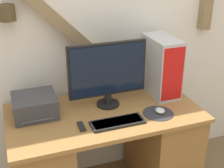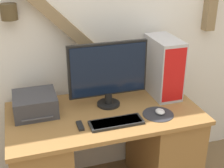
{
  "view_description": "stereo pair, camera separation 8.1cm",
  "coord_description": "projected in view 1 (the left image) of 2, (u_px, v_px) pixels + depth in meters",
  "views": [
    {
      "loc": [
        -0.6,
        -1.46,
        1.85
      ],
      "look_at": [
        0.05,
        0.35,
        0.97
      ],
      "focal_mm": 50.0,
      "sensor_mm": 36.0,
      "label": 1
    },
    {
      "loc": [
        -0.52,
        -1.48,
        1.85
      ],
      "look_at": [
        0.05,
        0.35,
        0.97
      ],
      "focal_mm": 50.0,
      "sensor_mm": 36.0,
      "label": 2
    }
  ],
  "objects": [
    {
      "name": "remote_control",
      "position": [
        81.0,
        126.0,
        1.99
      ],
      "size": [
        0.04,
        0.1,
        0.02
      ],
      "color": "black",
      "rests_on": "desk"
    },
    {
      "name": "mouse",
      "position": [
        160.0,
        110.0,
        2.15
      ],
      "size": [
        0.06,
        0.08,
        0.03
      ],
      "color": "silver",
      "rests_on": "mousepad"
    },
    {
      "name": "wall_back",
      "position": [
        86.0,
        16.0,
        2.27
      ],
      "size": [
        6.4,
        0.16,
        2.7
      ],
      "color": "white",
      "rests_on": "ground_plane"
    },
    {
      "name": "printer",
      "position": [
        35.0,
        106.0,
        2.11
      ],
      "size": [
        0.29,
        0.28,
        0.14
      ],
      "color": "#38383D",
      "rests_on": "desk"
    },
    {
      "name": "keyboard",
      "position": [
        117.0,
        122.0,
        2.03
      ],
      "size": [
        0.35,
        0.13,
        0.02
      ],
      "color": "black",
      "rests_on": "desk"
    },
    {
      "name": "mousepad",
      "position": [
        158.0,
        113.0,
        2.15
      ],
      "size": [
        0.21,
        0.21,
        0.0
      ],
      "color": "#2D2D33",
      "rests_on": "desk"
    },
    {
      "name": "monitor",
      "position": [
        108.0,
        72.0,
        2.16
      ],
      "size": [
        0.56,
        0.17,
        0.47
      ],
      "color": "black",
      "rests_on": "desk"
    },
    {
      "name": "desk",
      "position": [
        105.0,
        155.0,
        2.33
      ],
      "size": [
        1.34,
        0.7,
        0.77
      ],
      "color": "olive",
      "rests_on": "ground_plane"
    },
    {
      "name": "computer_tower",
      "position": [
        161.0,
        66.0,
        2.36
      ],
      "size": [
        0.19,
        0.36,
        0.45
      ],
      "color": "#B2B2B7",
      "rests_on": "desk"
    }
  ]
}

